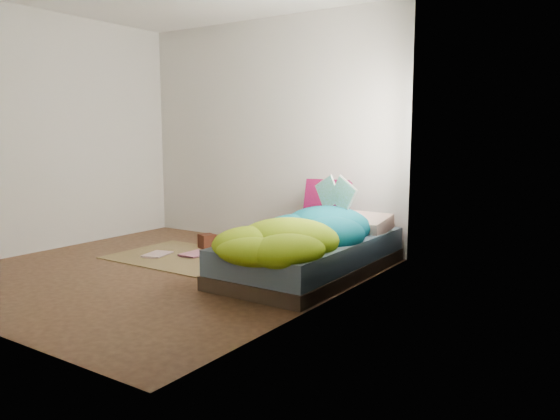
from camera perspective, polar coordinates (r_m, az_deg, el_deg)
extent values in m
cube|color=#3C2417|center=(5.29, -12.34, -6.28)|extent=(3.50, 3.50, 0.00)
cube|color=silver|center=(6.46, -1.31, 8.12)|extent=(3.50, 0.04, 2.60)
cube|color=silver|center=(6.51, -23.49, 7.46)|extent=(0.04, 3.50, 2.60)
cube|color=silver|center=(4.04, 4.70, 8.12)|extent=(0.04, 3.50, 2.60)
cube|color=white|center=(4.85, 9.83, 9.20)|extent=(0.01, 1.00, 1.20)
cube|color=#3D3121|center=(5.08, 3.29, -6.00)|extent=(1.00, 2.00, 0.12)
cube|color=#495C75|center=(5.04, 3.31, -4.13)|extent=(0.98, 1.96, 0.22)
cube|color=brown|center=(5.77, -9.42, -4.94)|extent=(1.60, 1.10, 0.01)
cube|color=beige|center=(5.45, 8.15, -1.38)|extent=(0.62, 0.41, 0.14)
cube|color=#530528|center=(5.72, 4.95, 0.79)|extent=(0.48, 0.23, 0.47)
cube|color=#3D1E0D|center=(6.18, -7.64, -3.24)|extent=(0.20, 0.20, 0.16)
imported|color=silver|center=(5.97, -13.57, -4.46)|extent=(0.28, 0.34, 0.02)
imported|color=pink|center=(5.91, -9.62, -4.43)|extent=(0.24, 0.31, 0.03)
imported|color=tan|center=(5.29, -7.40, -5.91)|extent=(0.30, 0.34, 0.02)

